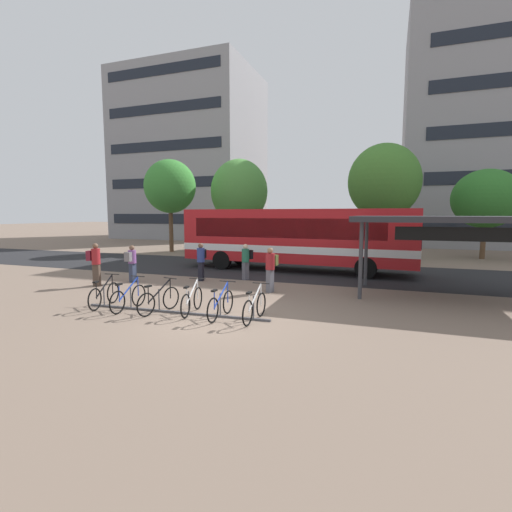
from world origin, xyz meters
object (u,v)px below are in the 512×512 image
Objects in this scene: commuter_olive_pack_0 at (271,267)px; commuter_black_pack_3 at (246,259)px; parked_bicycle_black_2 at (159,300)px; parked_bicycle_blue_4 at (221,305)px; city_bus at (297,237)px; parked_bicycle_white_3 at (192,301)px; parked_bicycle_blue_1 at (128,298)px; parked_bicycle_white_5 at (255,307)px; commuter_black_pack_1 at (201,259)px; street_tree_0 at (486,199)px; parked_bicycle_black_0 at (104,295)px; commuter_maroon_pack_4 at (95,261)px; commuter_grey_pack_2 at (132,261)px; street_tree_2 at (239,192)px; street_tree_1 at (384,182)px; transit_shelter at (454,221)px; street_tree_3 at (170,187)px.

commuter_olive_pack_0 reaches higher than commuter_black_pack_3.
parked_bicycle_black_2 is 2.00m from parked_bicycle_blue_4.
city_bus is 7.09× the size of parked_bicycle_white_3.
parked_bicycle_blue_1 is 1.00× the size of parked_bicycle_white_5.
city_bus is 5.49m from commuter_black_pack_1.
city_bus is at bearing -138.54° from street_tree_0.
parked_bicycle_black_0 is 23.80m from street_tree_0.
parked_bicycle_white_5 is 8.28m from commuter_maroon_pack_4.
commuter_maroon_pack_4 reaches higher than commuter_grey_pack_2.
commuter_grey_pack_2 is 0.22× the size of street_tree_2.
parked_bicycle_white_3 is 1.00× the size of commuter_olive_pack_0.
street_tree_0 is 0.76× the size of street_tree_1.
transit_shelter reaches higher than parked_bicycle_black_0.
commuter_grey_pack_2 is 15.39m from street_tree_2.
street_tree_3 is (-8.26, 10.49, 4.08)m from commuter_black_pack_1.
parked_bicycle_blue_4 is (0.11, -9.48, -1.39)m from city_bus.
commuter_olive_pack_0 is 2.91m from commuter_black_pack_3.
commuter_black_pack_1 is 1.04× the size of commuter_black_pack_3.
street_tree_1 reaches higher than parked_bicycle_black_0.
commuter_black_pack_1 is 15.09m from street_tree_1.
city_bus is 7.04× the size of parked_bicycle_white_5.
transit_shelter is 14.03m from street_tree_0.
street_tree_0 is at bearing -29.02° from parked_bicycle_blue_4.
transit_shelter is at bearing -30.04° from street_tree_3.
commuter_olive_pack_0 is at bearing -18.84° from parked_bicycle_black_2.
parked_bicycle_black_2 is at bearing -98.01° from city_bus.
street_tree_1 reaches higher than commuter_black_pack_1.
commuter_grey_pack_2 is at bearing -70.99° from commuter_olive_pack_0.
parked_bicycle_black_2 is 0.24× the size of street_tree_3.
street_tree_1 is 11.10m from street_tree_2.
transit_shelter reaches higher than parked_bicycle_white_3.
commuter_black_pack_3 is (0.39, 6.18, 0.55)m from parked_bicycle_black_2.
parked_bicycle_white_3 is 1.06× the size of commuter_grey_pack_2.
parked_bicycle_white_5 is at bearing -76.02° from parked_bicycle_black_2.
parked_bicycle_blue_1 is 0.97× the size of commuter_maroon_pack_4.
parked_bicycle_blue_1 is at bearing -54.25° from commuter_maroon_pack_4.
parked_bicycle_blue_1 and parked_bicycle_white_3 have the same top height.
street_tree_0 reaches higher than parked_bicycle_white_3.
parked_bicycle_blue_1 is at bearing 12.22° from commuter_black_pack_3.
commuter_grey_pack_2 is (-4.02, 3.87, 0.55)m from parked_bicycle_black_2.
street_tree_1 is at bearing 35.72° from commuter_maroon_pack_4.
commuter_black_pack_3 is 0.21× the size of street_tree_1.
parked_bicycle_blue_1 is at bearing 94.34° from parked_bicycle_white_5.
commuter_black_pack_1 is at bearing 42.25° from parked_bicycle_white_5.
parked_bicycle_blue_4 is at bearing -69.10° from street_tree_2.
parked_bicycle_white_3 is 0.97× the size of commuter_maroon_pack_4.
commuter_black_pack_3 is at bearing -133.31° from street_tree_0.
commuter_olive_pack_0 is 0.24× the size of street_tree_3.
parked_bicycle_blue_4 is 0.24× the size of street_tree_2.
parked_bicycle_black_2 is at bearing 94.47° from parked_bicycle_white_5.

